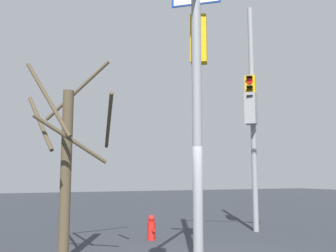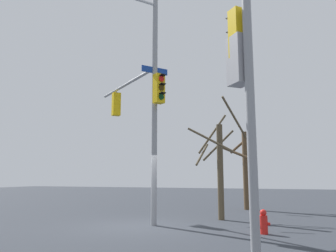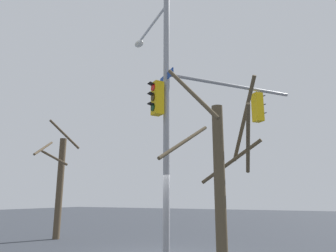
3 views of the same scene
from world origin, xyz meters
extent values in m
cylinder|color=gray|center=(0.30, 0.45, 4.39)|extent=(0.21, 0.21, 8.79)
cylinder|color=silver|center=(-0.63, -0.70, 8.43)|extent=(1.93, 2.37, 0.10)
ellipsoid|color=silver|center=(-1.55, -1.85, 8.35)|extent=(0.66, 0.69, 0.20)
cylinder|color=gray|center=(-1.76, 2.11, 5.83)|extent=(4.20, 3.41, 0.12)
cube|color=gold|center=(-2.64, 2.81, 5.13)|extent=(0.46, 0.47, 1.10)
cylinder|color=red|center=(-2.76, 2.92, 5.47)|extent=(0.17, 0.18, 0.22)
cube|color=black|center=(-2.81, 2.97, 5.59)|extent=(0.26, 0.26, 0.06)
cylinder|color=#352504|center=(-2.76, 2.92, 5.13)|extent=(0.17, 0.18, 0.22)
cube|color=black|center=(-2.81, 2.97, 5.25)|extent=(0.26, 0.26, 0.06)
cylinder|color=black|center=(-2.76, 2.92, 4.79)|extent=(0.17, 0.18, 0.22)
cube|color=black|center=(-2.81, 2.97, 4.91)|extent=(0.26, 0.26, 0.06)
cylinder|color=gray|center=(-2.64, 2.81, 5.76)|extent=(0.04, 0.04, 0.15)
cube|color=gold|center=(0.55, 0.25, 4.95)|extent=(0.45, 0.47, 1.10)
cylinder|color=red|center=(0.69, 0.15, 5.29)|extent=(0.15, 0.20, 0.22)
cube|color=black|center=(0.75, 0.11, 5.41)|extent=(0.25, 0.26, 0.06)
cylinder|color=#352504|center=(0.69, 0.15, 4.95)|extent=(0.15, 0.20, 0.22)
cube|color=black|center=(0.75, 0.11, 5.07)|extent=(0.25, 0.26, 0.06)
cylinder|color=black|center=(0.69, 0.15, 4.61)|extent=(0.15, 0.20, 0.22)
cube|color=black|center=(0.75, 0.11, 4.73)|extent=(0.25, 0.26, 0.06)
cube|color=navy|center=(0.30, 0.45, 5.75)|extent=(0.74, 0.86, 0.24)
cube|color=white|center=(0.28, 0.46, 5.75)|extent=(0.65, 0.77, 0.18)
cylinder|color=#4B3E2C|center=(-1.85, -6.22, 2.28)|extent=(0.31, 0.31, 4.57)
cylinder|color=#4B3E2C|center=(-1.22, -6.05, 3.57)|extent=(0.46, 1.33, 0.75)
cylinder|color=#4B3E2C|center=(-1.40, -5.71, 4.65)|extent=(1.14, 1.02, 1.32)
cylinder|color=#4B3E2C|center=(-1.45, -7.05, 4.11)|extent=(1.75, 0.92, 0.95)
cylinder|color=brown|center=(2.28, 2.79, 1.94)|extent=(0.25, 0.25, 3.89)
cylinder|color=brown|center=(1.88, 3.30, 3.57)|extent=(1.14, 0.92, 1.78)
cylinder|color=brown|center=(1.52, 2.85, 2.66)|extent=(0.20, 1.59, 1.03)
cylinder|color=brown|center=(2.10, 3.42, 3.07)|extent=(1.35, 0.47, 1.36)
cylinder|color=brown|center=(2.07, 1.86, 3.16)|extent=(1.91, 0.52, 1.09)
cylinder|color=brown|center=(2.98, 2.44, 4.07)|extent=(0.81, 1.49, 1.57)
camera|label=1|loc=(-6.72, 4.37, 1.88)|focal=40.98mm
camera|label=2|loc=(4.89, -10.78, 1.71)|focal=35.22mm
camera|label=3|loc=(9.01, 4.94, 1.82)|focal=33.47mm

